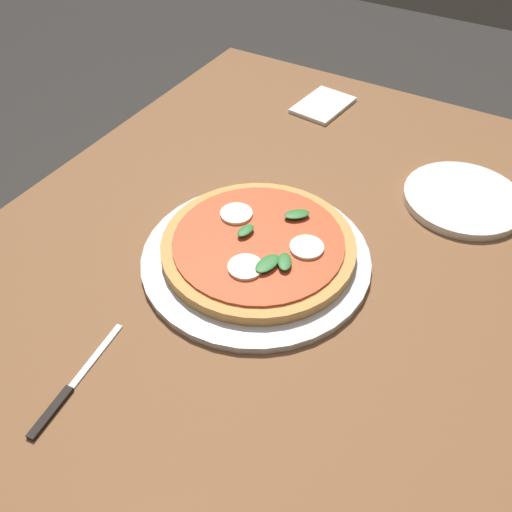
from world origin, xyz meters
The scene contains 7 objects.
ground_plane centered at (0.00, 0.00, 0.00)m, with size 6.00×6.00×0.00m, color #2D2B28.
dining_table centered at (0.00, 0.00, 0.61)m, with size 1.28×0.90×0.71m.
serving_tray centered at (-0.02, -0.01, 0.72)m, with size 0.35×0.35×0.01m, color silver.
pizza centered at (-0.03, -0.01, 0.73)m, with size 0.30×0.30×0.03m.
plate_white centered at (-0.32, 0.22, 0.72)m, with size 0.20×0.20×0.01m, color white.
napkin centered at (-0.49, -0.12, 0.72)m, with size 0.13×0.09×0.01m, color white.
knife centered at (0.30, -0.10, 0.71)m, with size 0.18×0.03×0.01m.
Camera 1 is at (0.50, 0.29, 1.31)m, focal length 38.93 mm.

